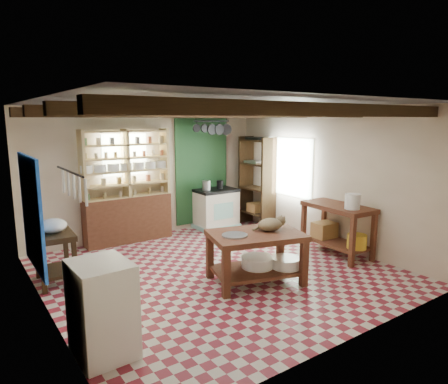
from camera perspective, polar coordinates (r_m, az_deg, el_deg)
floor at (r=6.47m, az=-0.97°, el=-11.27°), size 5.00×5.00×0.02m
ceiling at (r=6.02m, az=-1.04°, el=12.49°), size 5.00×5.00×0.02m
wall_back at (r=8.28m, az=-10.70°, el=2.70°), size 5.00×0.04×2.60m
wall_front at (r=4.32m, az=17.89°, el=-4.56°), size 5.00×0.04×2.60m
wall_left at (r=5.18m, az=-24.64°, el=-2.57°), size 0.04×5.00×2.60m
wall_right at (r=7.77m, az=14.50°, el=2.06°), size 0.04×5.00×2.60m
ceiling_beams at (r=6.02m, az=-1.04°, el=11.35°), size 5.00×3.80×0.15m
blue_wall_patch at (r=6.10m, az=-25.77°, el=-2.76°), size 0.04×1.40×1.60m
green_wall_patch at (r=8.84m, az=-3.20°, el=3.01°), size 1.30×0.04×2.30m
window_back at (r=8.03m, az=-14.00°, el=5.22°), size 0.90×0.02×0.80m
window_right at (r=8.42m, az=9.28°, el=3.56°), size 0.02×1.30×1.20m
utensil_rail at (r=3.95m, az=-21.11°, el=1.02°), size 0.06×0.90×0.28m
pot_rack at (r=8.42m, az=-1.75°, el=9.01°), size 0.86×0.12×0.36m
shelving_unit at (r=7.93m, az=-13.71°, el=0.79°), size 1.70×0.34×2.20m
tall_rack at (r=8.93m, az=4.72°, el=1.45°), size 0.40×0.86×2.00m
work_table at (r=5.96m, az=4.55°, el=-9.30°), size 1.51×1.21×0.75m
stove at (r=8.81m, az=-1.12°, el=-2.38°), size 0.90×0.61×0.87m
prep_table at (r=6.40m, az=-22.97°, el=-8.63°), size 0.56×0.78×0.76m
white_cabinet at (r=4.37m, az=-17.02°, el=-15.65°), size 0.57×0.67×0.98m
right_counter at (r=7.35m, az=15.83°, el=-5.21°), size 0.71×1.30×0.91m
cat at (r=5.96m, az=6.63°, el=-4.63°), size 0.43×0.34×0.18m
steel_tray at (r=5.67m, az=1.54°, el=-6.20°), size 0.45×0.45×0.02m
basin_large at (r=6.05m, az=4.78°, el=-9.93°), size 0.58×0.58×0.16m
basin_small at (r=6.09m, az=8.86°, el=-9.93°), size 0.54×0.54×0.15m
kettle_left at (r=8.58m, az=-2.53°, el=0.95°), size 0.18×0.18×0.21m
kettle_right at (r=8.76m, az=-0.58°, el=1.07°), size 0.15×0.15×0.18m
enamel_bowl at (r=6.27m, az=-23.28°, el=-4.46°), size 0.42×0.42×0.20m
white_bucket at (r=6.96m, az=17.88°, el=-1.30°), size 0.27×0.27×0.25m
wicker_basket at (r=7.57m, az=14.14°, el=-5.26°), size 0.42×0.34×0.28m
yellow_tub at (r=7.09m, az=18.45°, el=-6.72°), size 0.34×0.34×0.24m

